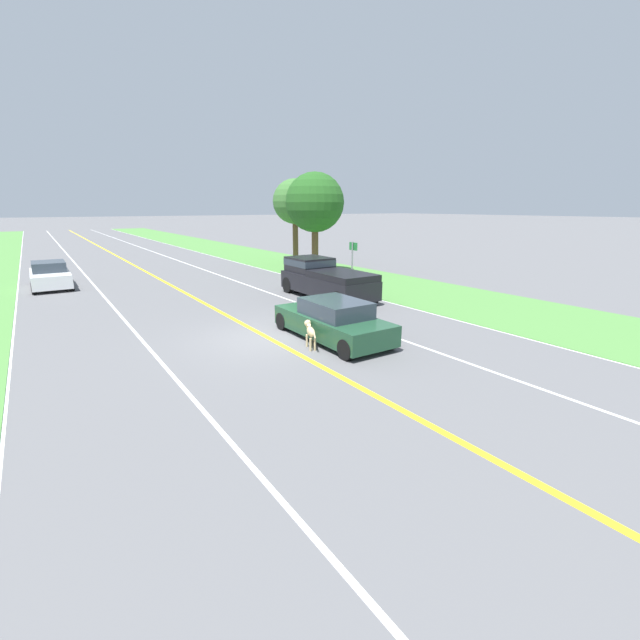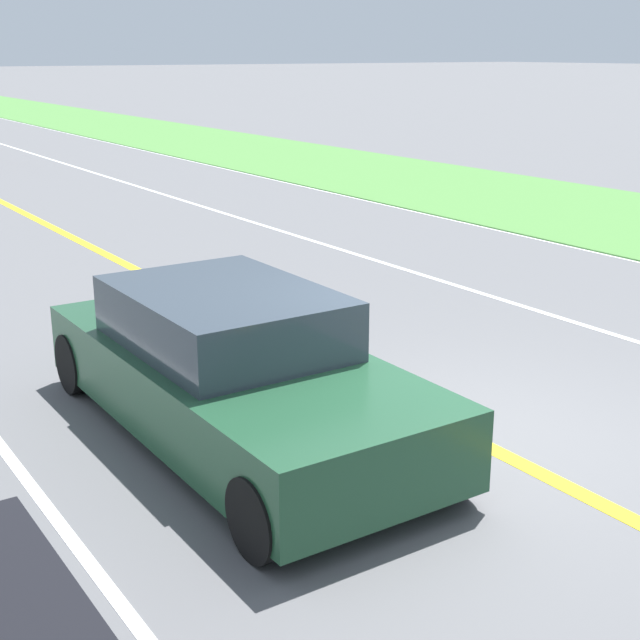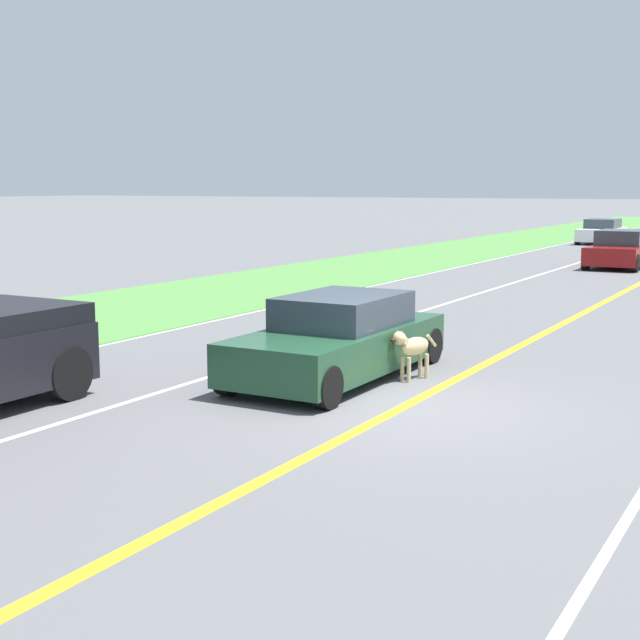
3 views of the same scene
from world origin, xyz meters
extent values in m
plane|color=#5B5B5E|center=(0.00, 0.00, 0.00)|extent=(400.00, 400.00, 0.00)
cube|color=yellow|center=(0.00, 0.00, 0.00)|extent=(0.18, 160.00, 0.01)
cube|color=white|center=(3.50, 0.00, 0.00)|extent=(0.10, 160.00, 0.01)
cube|color=#1E472D|center=(1.69, -1.22, 0.49)|extent=(1.80, 4.46, 0.64)
cube|color=#2D3842|center=(1.69, -1.40, 1.06)|extent=(1.55, 2.14, 0.51)
cylinder|color=black|center=(2.51, 0.62, 0.30)|extent=(0.22, 0.60, 0.60)
cylinder|color=black|center=(2.51, -3.06, 0.30)|extent=(0.22, 0.60, 0.60)
cylinder|color=black|center=(0.88, 0.62, 0.30)|extent=(0.22, 0.60, 0.60)
cylinder|color=black|center=(0.88, -3.06, 0.30)|extent=(0.22, 0.60, 0.60)
ellipsoid|color=#D1B784|center=(0.58, -1.69, 0.53)|extent=(0.37, 0.64, 0.29)
cylinder|color=#D1B784|center=(0.70, -1.51, 0.19)|extent=(0.07, 0.07, 0.39)
cylinder|color=#D1B784|center=(0.58, -1.91, 0.19)|extent=(0.07, 0.07, 0.39)
cylinder|color=#D1B784|center=(0.57, -1.47, 0.19)|extent=(0.07, 0.07, 0.39)
cylinder|color=#D1B784|center=(0.45, -1.87, 0.19)|extent=(0.07, 0.07, 0.39)
cylinder|color=#D1B784|center=(0.65, -1.44, 0.64)|extent=(0.17, 0.20, 0.16)
sphere|color=#D1B784|center=(0.69, -1.34, 0.70)|extent=(0.26, 0.26, 0.21)
ellipsoid|color=#331E14|center=(0.73, -1.20, 0.69)|extent=(0.12, 0.12, 0.08)
cone|color=tan|center=(0.74, -1.37, 0.78)|extent=(0.08, 0.08, 0.09)
cone|color=tan|center=(0.63, -1.33, 0.78)|extent=(0.08, 0.08, 0.09)
cylinder|color=#D1B784|center=(0.45, -2.07, 0.57)|extent=(0.11, 0.23, 0.23)
camera|label=1|loc=(-6.00, -12.05, 4.15)|focal=24.00mm
camera|label=2|loc=(5.11, 5.24, 3.28)|focal=50.00mm
camera|label=3|loc=(-4.88, 11.00, 3.02)|focal=50.00mm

